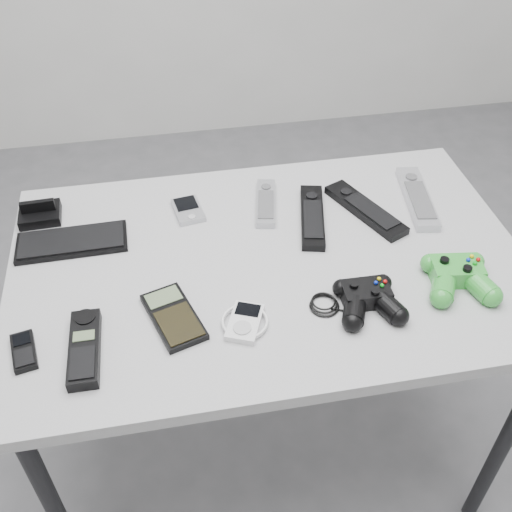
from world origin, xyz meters
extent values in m
plane|color=slate|center=(0.00, 0.00, 0.00)|extent=(3.50, 3.50, 0.00)
cube|color=#9D9D9F|center=(-0.05, -0.09, 0.72)|extent=(1.10, 0.71, 0.03)
cylinder|color=black|center=(0.45, -0.39, 0.35)|extent=(0.04, 0.04, 0.71)
cylinder|color=black|center=(-0.55, 0.22, 0.35)|extent=(0.04, 0.04, 0.71)
cylinder|color=black|center=(0.45, 0.22, 0.35)|extent=(0.04, 0.04, 0.71)
cube|color=black|center=(-0.47, 0.04, 0.75)|extent=(0.24, 0.11, 0.01)
cube|color=black|center=(-0.55, 0.15, 0.76)|extent=(0.10, 0.08, 0.05)
cube|color=#A3A5AA|center=(-0.21, 0.11, 0.75)|extent=(0.08, 0.10, 0.02)
cube|color=#A3A5AA|center=(-0.02, 0.10, 0.75)|extent=(0.08, 0.18, 0.02)
cube|color=black|center=(0.07, 0.03, 0.75)|extent=(0.10, 0.23, 0.02)
cube|color=black|center=(0.20, 0.03, 0.75)|extent=(0.15, 0.23, 0.02)
cube|color=#B2B2B9|center=(0.34, 0.05, 0.75)|extent=(0.09, 0.24, 0.02)
cube|color=black|center=(-0.54, -0.26, 0.75)|extent=(0.06, 0.10, 0.02)
cube|color=black|center=(-0.43, -0.28, 0.75)|extent=(0.06, 0.17, 0.03)
cube|color=black|center=(-0.27, -0.22, 0.75)|extent=(0.12, 0.18, 0.02)
cube|color=silver|center=(-0.13, -0.26, 0.75)|extent=(0.12, 0.12, 0.02)
camera|label=1|loc=(-0.25, -1.02, 1.60)|focal=42.00mm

